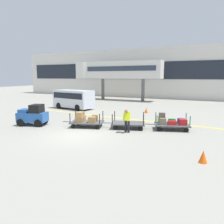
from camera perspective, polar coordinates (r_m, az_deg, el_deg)
ground_plane at (r=13.62m, az=-9.29°, el=-6.22°), size 120.00×120.00×0.00m
apron_lead_line at (r=18.43m, az=6.11°, el=-2.02°), size 20.84×1.91×0.01m
terminal_building at (r=37.50m, az=14.03°, el=9.98°), size 57.22×2.51×8.36m
jet_bridge at (r=34.01m, az=0.12°, el=10.93°), size 14.27×3.00×5.89m
baggage_tug at (r=17.20m, az=-20.22°, el=-0.84°), size 2.33×1.75×1.58m
baggage_cart_lead at (r=15.73m, az=-6.88°, el=-2.03°), size 3.08×2.03×1.13m
baggage_cart_middle at (r=15.29m, az=4.30°, el=-3.06°), size 3.08×2.03×1.10m
baggage_cart_tail at (r=15.39m, az=15.42°, el=-2.72°), size 3.08×2.03×1.14m
baggage_handler at (r=14.00m, az=3.96°, el=-2.05°), size 0.41×0.44×1.56m
shuttle_van at (r=24.81m, az=-10.18°, el=3.71°), size 5.06×2.71×2.10m
safety_cone_near at (r=21.89m, az=9.07°, el=0.45°), size 0.36×0.36×0.55m
safety_cone_far at (r=10.12m, az=23.01°, el=-10.81°), size 0.36×0.36×0.55m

